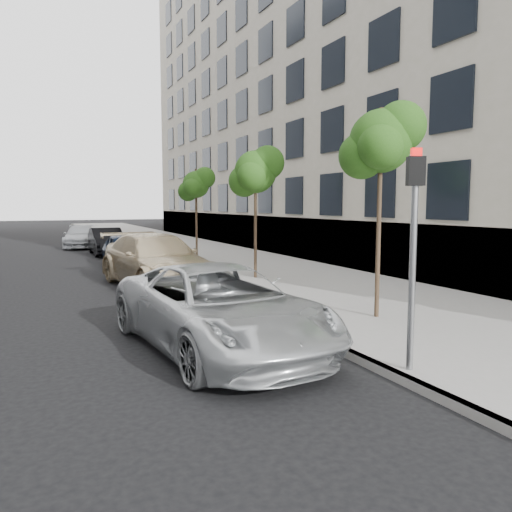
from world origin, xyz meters
TOP-DOWN VIEW (x-y plane):
  - ground at (0.00, 0.00)m, footprint 160.00×160.00m
  - sidewalk at (4.30, 24.00)m, footprint 6.40×72.00m
  - curb at (1.18, 24.00)m, footprint 0.15×72.00m
  - tree_near at (3.23, 1.50)m, footprint 1.70×1.50m
  - tree_mid at (3.23, 8.00)m, footprint 1.74×1.54m
  - tree_far at (3.23, 14.50)m, footprint 1.59×1.39m
  - signal_pole at (1.40, -1.58)m, footprint 0.29×0.26m
  - minivan at (-0.68, 1.03)m, footprint 3.03×5.68m
  - suv at (-0.10, 8.33)m, footprint 3.08×6.01m
  - sedan_blue at (-0.10, 13.85)m, footprint 1.73×4.12m
  - sedan_black at (-0.10, 19.48)m, footprint 1.47×4.21m
  - sedan_rear at (-0.92, 24.47)m, footprint 2.50×4.79m

SIDE VIEW (x-z plane):
  - ground at x=0.00m, z-range 0.00..0.00m
  - sidewalk at x=4.30m, z-range 0.00..0.14m
  - curb at x=1.18m, z-range 0.00..0.14m
  - sedan_rear at x=-0.92m, z-range 0.00..1.33m
  - sedan_black at x=-0.10m, z-range 0.00..1.39m
  - sedan_blue at x=-0.10m, z-range 0.00..1.39m
  - minivan at x=-0.68m, z-range 0.00..1.52m
  - suv at x=-0.10m, z-range 0.00..1.67m
  - signal_pole at x=1.40m, z-range 0.54..3.83m
  - tree_far at x=3.23m, z-range 1.42..5.56m
  - tree_mid at x=3.23m, z-range 1.48..5.89m
  - tree_near at x=3.23m, z-range 1.63..6.28m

